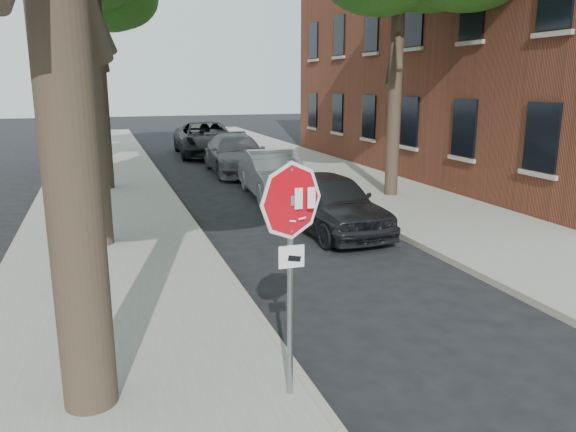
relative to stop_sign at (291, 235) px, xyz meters
name	(u,v)px	position (x,y,z in m)	size (l,w,h in m)	color
ground	(347,392)	(0.70, 0.03, -1.95)	(120.00, 120.00, 0.00)	black
sidewalk_left	(105,201)	(-1.80, 12.03, -1.89)	(4.00, 55.00, 0.12)	gray
sidewalk_right	(362,185)	(6.70, 12.03, -1.89)	(4.00, 55.00, 0.12)	gray
curb_left	(174,197)	(0.25, 12.03, -1.88)	(0.12, 55.00, 0.13)	#9E9384
curb_right	(307,189)	(4.65, 12.03, -1.88)	(0.12, 55.00, 0.13)	#9E9384
stop_sign	(291,235)	(0.00, 0.00, 0.00)	(0.76, 0.34, 2.61)	gray
car_a	(329,202)	(3.30, 6.85, -1.23)	(1.70, 4.22, 1.44)	black
car_b	(273,174)	(3.30, 11.44, -1.23)	(1.52, 4.35, 1.43)	#96989E
car_c	(236,154)	(3.30, 16.51, -1.19)	(2.12, 5.20, 1.51)	#545459
car_d	(206,139)	(3.19, 22.45, -1.10)	(2.80, 6.07, 1.69)	black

